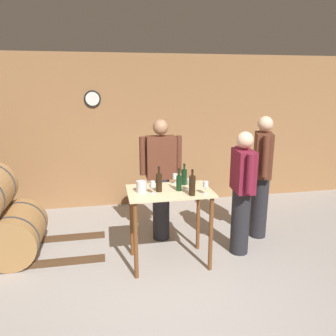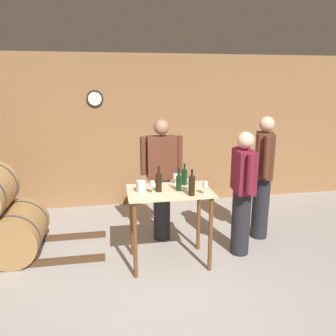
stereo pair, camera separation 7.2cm
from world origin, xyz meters
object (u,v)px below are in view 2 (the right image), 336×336
wine_bottle_far_left (159,182)px  ice_bucket (141,186)px  wine_bottle_left (179,182)px  wine_bottle_right (184,177)px  wine_glass_near_right (189,182)px  wine_glass_near_center (175,177)px  person_visitor_with_scarf (162,178)px  wine_glass_far_side (205,185)px  wine_glass_near_left (152,185)px  person_host (243,192)px  wine_bottle_center (192,185)px  person_visitor_bearded (263,175)px

wine_bottle_far_left → ice_bucket: 0.21m
wine_bottle_left → wine_bottle_right: wine_bottle_left is taller
wine_bottle_right → wine_glass_near_right: bearing=-89.2°
wine_glass_near_center → person_visitor_with_scarf: person_visitor_with_scarf is taller
wine_bottle_right → wine_glass_far_side: 0.44m
wine_glass_near_left → wine_glass_near_right: size_ratio=1.05×
wine_glass_far_side → person_host: person_host is taller
wine_bottle_right → wine_glass_near_right: size_ratio=1.91×
person_host → wine_glass_far_side: bearing=-153.2°
wine_bottle_left → ice_bucket: size_ratio=2.06×
wine_glass_near_left → wine_glass_near_center: size_ratio=1.14×
wine_bottle_far_left → wine_glass_far_side: (0.51, -0.20, -0.00)m
wine_glass_near_right → person_visitor_with_scarf: size_ratio=0.08×
wine_bottle_center → wine_bottle_right: bearing=88.9°
wine_bottle_far_left → person_host: 1.12m
wine_bottle_far_left → person_visitor_bearded: size_ratio=0.17×
wine_glass_near_left → wine_glass_near_right: (0.44, 0.03, -0.00)m
wine_glass_near_left → wine_glass_near_right: 0.44m
wine_glass_near_left → wine_glass_near_center: (0.33, 0.32, -0.01)m
wine_glass_far_side → ice_bucket: (-0.72, 0.22, -0.05)m
wine_bottle_right → wine_glass_near_center: size_ratio=2.07×
wine_bottle_far_left → wine_glass_far_side: bearing=-21.5°
wine_bottle_far_left → wine_glass_far_side: 0.55m
wine_bottle_far_left → wine_bottle_left: 0.24m
wine_bottle_right → ice_bucket: (-0.56, -0.19, -0.04)m
wine_bottle_right → wine_glass_far_side: wine_bottle_right is taller
wine_bottle_center → ice_bucket: wine_bottle_center is taller
wine_glass_near_left → person_host: person_host is taller
person_visitor_with_scarf → person_visitor_bearded: person_visitor_bearded is taller
wine_bottle_left → wine_bottle_right: (0.12, 0.22, 0.00)m
person_visitor_bearded → wine_glass_near_left: bearing=-161.4°
wine_glass_near_left → person_visitor_with_scarf: bearing=73.4°
wine_bottle_right → ice_bucket: wine_bottle_right is taller
ice_bucket → person_visitor_with_scarf: size_ratio=0.08×
person_visitor_with_scarf → wine_bottle_far_left: bearing=-101.6°
wine_glass_near_right → ice_bucket: (-0.57, 0.05, -0.04)m
wine_bottle_center → person_visitor_bearded: size_ratio=0.17×
person_visitor_with_scarf → ice_bucket: bearing=-117.3°
person_visitor_bearded → wine_glass_far_side: bearing=-146.3°
person_host → person_visitor_with_scarf: 1.13m
wine_bottle_center → wine_glass_near_left: wine_bottle_center is taller
wine_glass_near_right → person_host: (0.73, 0.12, -0.20)m
wine_bottle_far_left → wine_glass_near_center: size_ratio=2.35×
wine_bottle_left → wine_bottle_right: size_ratio=1.01×
wine_bottle_far_left → wine_glass_near_left: 0.10m
person_host → person_visitor_with_scarf: (-0.95, 0.60, 0.06)m
wine_bottle_left → person_visitor_bearded: size_ratio=0.15×
wine_glass_near_right → person_visitor_with_scarf: 0.77m
wine_bottle_far_left → wine_bottle_right: 0.41m
wine_bottle_right → person_visitor_bearded: 1.24m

